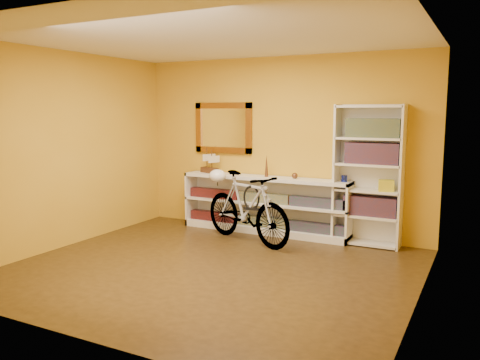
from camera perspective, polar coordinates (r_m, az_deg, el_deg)
The scene contains 24 objects.
floor at distance 5.74m, azimuth -3.27°, elevation -10.36°, with size 4.50×4.00×0.01m, color #30200D.
ceiling at distance 5.50m, azimuth -3.49°, elevation 16.37°, with size 4.50×4.00×0.01m, color silver.
back_wall at distance 7.26m, azimuth 4.75°, elevation 4.02°, with size 4.50×0.01×2.60m, color gold.
left_wall at distance 6.90m, azimuth -19.73°, elevation 3.36°, with size 0.01×4.00×2.60m, color gold.
right_wall at distance 4.74m, azimuth 20.78°, elevation 1.37°, with size 0.01×4.00×2.60m, color gold.
gilt_mirror at distance 7.63m, azimuth -1.98°, elevation 6.12°, with size 0.98×0.06×0.78m, color brown.
wall_socket at distance 7.10m, azimuth 11.33°, elevation -4.77°, with size 0.09×0.01×0.09m, color silver.
console_unit at distance 7.27m, azimuth 2.85°, elevation -2.91°, with size 2.60×0.35×0.85m, color silver, non-canonical shape.
cd_row_lower at distance 7.30m, azimuth 2.77°, elevation -4.91°, with size 2.50×0.13×0.14m, color black.
cd_row_upper at distance 7.23m, azimuth 2.79°, elevation -2.09°, with size 2.50×0.13×0.14m, color navy.
model_ship at distance 7.62m, azimuth -3.62°, elevation 2.32°, with size 0.33×0.13×0.40m, color #3A2010, non-canonical shape.
toy_car at distance 7.41m, azimuth -0.56°, elevation 0.64°, with size 0.00×0.00×0.00m, color black.
bronze_ornament at distance 7.17m, azimuth 3.13°, elevation 1.70°, with size 0.06×0.06×0.33m, color brown.
decorative_orb at distance 7.01m, azimuth 6.44°, elevation 0.51°, with size 0.09×0.09×0.09m, color brown.
bookcase at distance 6.73m, azimuth 14.76°, elevation 0.47°, with size 0.90×0.30×1.90m, color silver, non-canonical shape.
book_row_a at distance 6.79m, azimuth 15.05°, elevation -2.94°, with size 0.70×0.22×0.26m, color maroon.
book_row_b at distance 6.69m, azimuth 15.27°, elevation 3.04°, with size 0.70×0.22×0.28m, color maroon.
book_row_c at distance 6.67m, azimuth 15.38°, elevation 5.90°, with size 0.70×0.22×0.25m, color navy.
travel_mug at distance 6.80m, azimuth 12.11°, elevation -0.19°, with size 0.08×0.08×0.18m, color #16229B.
red_tin at distance 6.76m, azimuth 13.34°, elevation 5.65°, with size 0.13×0.13×0.17m, color maroon.
yellow_bag at distance 6.66m, azimuth 16.75°, elevation -0.64°, with size 0.19×0.13×0.15m, color gold.
bicycle at distance 6.72m, azimuth 0.78°, elevation -3.22°, with size 1.68×0.43×0.99m, color silver.
helmet at distance 7.14m, azimuth -2.66°, elevation 0.49°, with size 0.25×0.24×0.19m, color white.
u_lock at distance 6.62m, azimuth 1.35°, elevation -2.09°, with size 0.25×0.25×0.03m, color black.
Camera 1 is at (2.79, -4.68, 1.81)m, focal length 36.42 mm.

